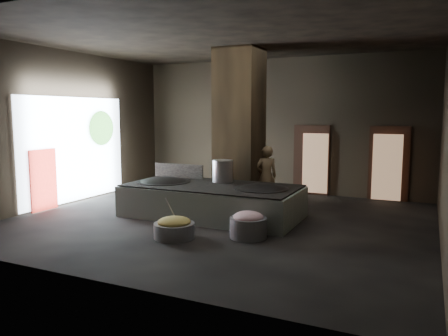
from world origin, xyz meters
The scene contains 27 objects.
floor centered at (0.00, 0.00, -0.05)m, with size 10.00×9.00×0.10m, color black.
ceiling centered at (0.00, 0.00, 4.55)m, with size 10.00×9.00×0.10m, color black.
back_wall centered at (0.00, 4.55, 2.25)m, with size 10.00×0.10×4.50m, color black.
front_wall centered at (0.00, -4.55, 2.25)m, with size 10.00×0.10×4.50m, color black.
left_wall centered at (-5.05, 0.00, 2.25)m, with size 0.10×9.00×4.50m, color black.
pillar centered at (-0.30, 1.90, 2.25)m, with size 1.20×1.20×4.50m, color black.
hearth_platform centered at (-0.36, 0.24, 0.39)m, with size 4.53×2.17×0.79m, color silver.
platform_cap centered at (-0.36, 0.24, 0.82)m, with size 4.43×2.13×0.03m, color black.
wok_left centered at (-1.81, 0.19, 0.75)m, with size 1.43×1.43×0.39m, color black.
wok_left_rim centered at (-1.81, 0.19, 0.82)m, with size 1.46×1.46×0.05m, color black.
wok_right centered at (0.99, 0.29, 0.75)m, with size 1.33×1.33×0.37m, color black.
wok_right_rim centered at (0.99, 0.29, 0.82)m, with size 1.36×1.36×0.05m, color black.
stock_pot centered at (-0.31, 0.79, 1.13)m, with size 0.55×0.55×0.59m, color #B1B3B9.
splash_guard centered at (-1.81, 0.99, 1.03)m, with size 1.58×0.06×0.39m, color black.
cook centered at (0.51, 1.99, 0.88)m, with size 0.64×0.41×1.75m, color olive.
veg_basin centered at (-0.21, -1.87, 0.16)m, with size 0.88×0.88×0.33m, color gray.
veg_fill centered at (-0.21, -1.87, 0.35)m, with size 0.72×0.72×0.22m, color olive.
ladle centered at (-0.36, -1.72, 0.55)m, with size 0.03×0.03×0.70m, color #B1B3B9.
meat_basin centered at (1.24, -1.17, 0.22)m, with size 0.80×0.80×0.44m, color gray.
meat_fill centered at (1.24, -1.17, 0.45)m, with size 0.67×0.67×0.25m, color #BC717F.
doorway_near centered at (1.20, 4.45, 1.10)m, with size 1.18×0.08×2.38m, color black.
doorway_near_glow centered at (1.35, 4.34, 1.05)m, with size 0.82×0.04×1.95m, color #8C6647.
doorway_far centered at (3.60, 4.45, 1.10)m, with size 1.18×0.08×2.38m, color black.
doorway_far_glow centered at (3.57, 4.21, 1.05)m, with size 0.85×0.04×2.00m, color #8C6647.
left_opening centered at (-4.95, 0.20, 1.60)m, with size 0.04×4.20×3.10m, color white.
pavilion_sliver centered at (-4.88, -1.10, 0.85)m, with size 0.05×0.90×1.70m, color maroon.
tree_silhouette centered at (-4.85, 1.30, 2.20)m, with size 0.28×1.10×1.10m, color #194714.
Camera 1 is at (4.68, -9.73, 2.69)m, focal length 35.00 mm.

